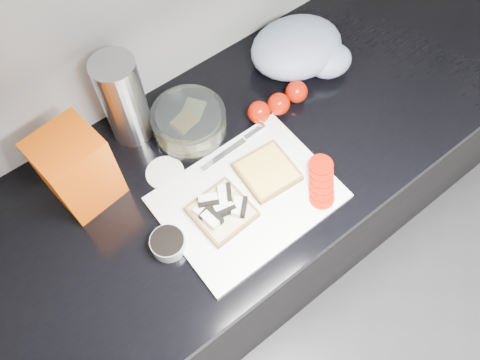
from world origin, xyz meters
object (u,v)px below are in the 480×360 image
cutting_board (248,198)px  glass_bowl (189,123)px  steel_canister (124,100)px  bread_bag (77,169)px

cutting_board → glass_bowl: bearing=89.3°
glass_bowl → steel_canister: size_ratio=0.75×
bread_bag → steel_canister: bearing=19.8°
cutting_board → bread_bag: (-0.28, 0.25, 0.10)m
glass_bowl → cutting_board: bearing=-90.7°
steel_canister → glass_bowl: bearing=-39.6°
cutting_board → steel_canister: steel_canister is taller
cutting_board → steel_canister: size_ratio=1.62×
bread_bag → steel_canister: steel_canister is taller
cutting_board → steel_canister: (-0.11, 0.33, 0.12)m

